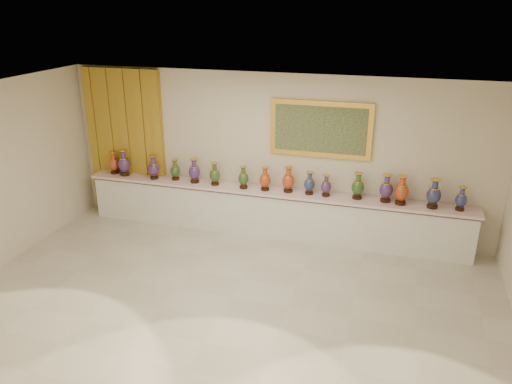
% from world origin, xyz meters
% --- Properties ---
extents(ground, '(8.00, 8.00, 0.00)m').
position_xyz_m(ground, '(0.00, 0.00, 0.00)').
color(ground, beige).
rests_on(ground, ground).
extents(room, '(8.00, 8.00, 8.00)m').
position_xyz_m(room, '(-2.41, 2.44, 1.59)').
color(room, beige).
rests_on(room, ground).
extents(counter, '(7.28, 0.48, 0.90)m').
position_xyz_m(counter, '(0.00, 2.27, 0.44)').
color(counter, white).
rests_on(counter, ground).
extents(vase_0, '(0.27, 0.27, 0.45)m').
position_xyz_m(vase_0, '(-3.26, 2.28, 1.10)').
color(vase_0, black).
rests_on(vase_0, counter).
extents(vase_1, '(0.26, 0.26, 0.52)m').
position_xyz_m(vase_1, '(-3.00, 2.23, 1.13)').
color(vase_1, black).
rests_on(vase_1, counter).
extents(vase_2, '(0.26, 0.26, 0.47)m').
position_xyz_m(vase_2, '(-2.35, 2.22, 1.11)').
color(vase_2, black).
rests_on(vase_2, counter).
extents(vase_3, '(0.24, 0.24, 0.41)m').
position_xyz_m(vase_3, '(-1.92, 2.29, 1.08)').
color(vase_3, black).
rests_on(vase_3, counter).
extents(vase_4, '(0.24, 0.24, 0.48)m').
position_xyz_m(vase_4, '(-1.50, 2.24, 1.11)').
color(vase_4, black).
rests_on(vase_4, counter).
extents(vase_5, '(0.23, 0.23, 0.44)m').
position_xyz_m(vase_5, '(-1.08, 2.23, 1.10)').
color(vase_5, black).
rests_on(vase_5, counter).
extents(vase_6, '(0.22, 0.22, 0.43)m').
position_xyz_m(vase_6, '(-0.51, 2.21, 1.09)').
color(vase_6, black).
rests_on(vase_6, counter).
extents(vase_7, '(0.23, 0.23, 0.45)m').
position_xyz_m(vase_7, '(-0.10, 2.23, 1.10)').
color(vase_7, black).
rests_on(vase_7, counter).
extents(vase_8, '(0.25, 0.25, 0.48)m').
position_xyz_m(vase_8, '(0.33, 2.27, 1.11)').
color(vase_8, black).
rests_on(vase_8, counter).
extents(vase_9, '(0.24, 0.24, 0.42)m').
position_xyz_m(vase_9, '(0.72, 2.26, 1.09)').
color(vase_9, black).
rests_on(vase_9, counter).
extents(vase_10, '(0.21, 0.21, 0.40)m').
position_xyz_m(vase_10, '(1.03, 2.25, 1.08)').
color(vase_10, black).
rests_on(vase_10, counter).
extents(vase_11, '(0.23, 0.23, 0.48)m').
position_xyz_m(vase_11, '(1.57, 2.29, 1.12)').
color(vase_11, black).
rests_on(vase_11, counter).
extents(vase_12, '(0.28, 0.28, 0.50)m').
position_xyz_m(vase_12, '(2.06, 2.28, 1.12)').
color(vase_12, black).
rests_on(vase_12, counter).
extents(vase_13, '(0.25, 0.25, 0.52)m').
position_xyz_m(vase_13, '(2.31, 2.24, 1.13)').
color(vase_13, black).
rests_on(vase_13, counter).
extents(vase_14, '(0.29, 0.29, 0.51)m').
position_xyz_m(vase_14, '(2.84, 2.23, 1.13)').
color(vase_14, black).
rests_on(vase_14, counter).
extents(vase_15, '(0.25, 0.25, 0.41)m').
position_xyz_m(vase_15, '(3.27, 2.25, 1.09)').
color(vase_15, black).
rests_on(vase_15, counter).
extents(label_card, '(0.10, 0.06, 0.00)m').
position_xyz_m(label_card, '(-1.43, 2.13, 0.90)').
color(label_card, white).
rests_on(label_card, counter).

